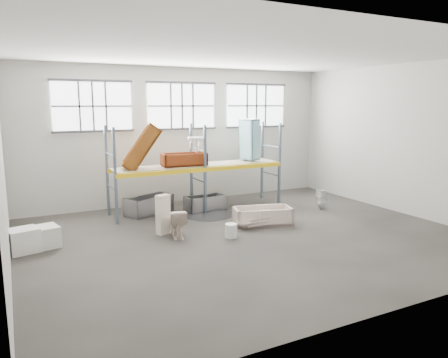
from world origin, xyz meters
TOP-DOWN VIEW (x-y plane):
  - floor at (0.00, 0.00)m, footprint 12.00×10.00m
  - ceiling at (0.00, 0.00)m, footprint 12.00×10.00m
  - wall_back at (0.00, 5.05)m, footprint 12.00×0.10m
  - wall_front at (0.00, -5.05)m, footprint 12.00×0.10m
  - wall_right at (6.05, 0.00)m, footprint 0.10×10.00m
  - window_left at (-3.20, 4.94)m, footprint 2.60×0.04m
  - window_mid at (0.00, 4.94)m, footprint 2.60×0.04m
  - window_right at (3.20, 4.94)m, footprint 2.60×0.04m
  - rack_upright_la at (-3.00, 2.90)m, footprint 0.08×0.08m
  - rack_upright_lb at (-3.00, 4.10)m, footprint 0.08×0.08m
  - rack_upright_ma at (0.00, 2.90)m, footprint 0.08×0.08m
  - rack_upright_mb at (0.00, 4.10)m, footprint 0.08×0.08m
  - rack_upright_ra at (3.00, 2.90)m, footprint 0.08×0.08m
  - rack_upright_rb at (3.00, 4.10)m, footprint 0.08×0.08m
  - rack_beam_front at (0.00, 2.90)m, footprint 6.00×0.10m
  - rack_beam_back at (0.00, 4.10)m, footprint 6.00×0.10m
  - shelf_deck at (0.00, 3.50)m, footprint 5.90×1.10m
  - wet_patch at (0.00, 2.70)m, footprint 1.80×1.80m
  - bathtub_beige at (1.02, 0.87)m, footprint 1.92×1.27m
  - cistern_spare at (0.91, 0.61)m, footprint 0.47×0.25m
  - sink_in_tub at (0.21, 0.61)m, footprint 0.49×0.49m
  - toilet_beige at (-1.80, 0.83)m, footprint 0.62×0.87m
  - cistern_tall at (-2.06, 1.29)m, footprint 0.43×0.35m
  - toilet_white at (3.93, 1.55)m, footprint 0.33×0.33m
  - steel_tub_left at (-1.72, 3.74)m, footprint 1.78×1.34m
  - steel_tub_right at (0.16, 3.29)m, footprint 1.44×0.77m
  - rust_tub_flat at (-0.54, 3.43)m, footprint 1.55×0.84m
  - rust_tub_tilted at (-2.00, 3.43)m, footprint 1.46×1.06m
  - sink_on_shelf at (-0.16, 3.25)m, footprint 0.62×0.49m
  - blue_tub_upright at (2.07, 3.52)m, footprint 0.61×0.78m
  - bucket at (-0.49, 0.11)m, footprint 0.41×0.41m
  - carton_near at (-5.68, 1.42)m, footprint 0.83×0.76m
  - carton_far at (-5.18, 1.60)m, footprint 0.78×0.78m

SIDE VIEW (x-z plane):
  - floor at x=0.00m, z-range -0.10..0.00m
  - wet_patch at x=0.00m, z-range 0.00..0.00m
  - sink_in_tub at x=0.21m, z-range 0.08..0.24m
  - bucket at x=-0.49m, z-range 0.00..0.39m
  - steel_tub_right at x=0.16m, z-range 0.00..0.51m
  - bathtub_beige at x=1.02m, z-range 0.00..0.52m
  - carton_far at x=-5.18m, z-range 0.00..0.55m
  - cistern_spare at x=0.91m, z-range 0.07..0.49m
  - steel_tub_left at x=-1.72m, z-range 0.00..0.59m
  - carton_near at x=-5.68m, z-range 0.00..0.61m
  - toilet_white at x=3.93m, z-range 0.00..0.71m
  - toilet_beige at x=-1.80m, z-range 0.00..0.80m
  - cistern_tall at x=-2.06m, z-range 0.00..1.14m
  - rack_upright_la at x=-3.00m, z-range 0.00..3.00m
  - rack_upright_lb at x=-3.00m, z-range 0.00..3.00m
  - rack_upright_ma at x=0.00m, z-range 0.00..3.00m
  - rack_upright_mb at x=0.00m, z-range 0.00..3.00m
  - rack_upright_ra at x=3.00m, z-range 0.00..3.00m
  - rack_upright_rb at x=3.00m, z-range 0.00..3.00m
  - rack_beam_front at x=0.00m, z-range 1.43..1.57m
  - rack_beam_back at x=0.00m, z-range 1.43..1.57m
  - shelf_deck at x=0.00m, z-range 1.57..1.59m
  - rust_tub_flat at x=-0.54m, z-range 1.61..2.03m
  - sink_on_shelf at x=-0.16m, z-range 1.83..2.36m
  - rust_tub_tilted at x=-2.00m, z-range 1.50..3.09m
  - blue_tub_upright at x=2.07m, z-range 1.65..3.14m
  - wall_back at x=0.00m, z-range 0.00..5.00m
  - wall_front at x=0.00m, z-range 0.00..5.00m
  - wall_right at x=6.05m, z-range 0.00..5.00m
  - window_left at x=-3.20m, z-range 2.80..4.40m
  - window_mid at x=0.00m, z-range 2.80..4.40m
  - window_right at x=3.20m, z-range 2.80..4.40m
  - ceiling at x=0.00m, z-range 5.00..5.10m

